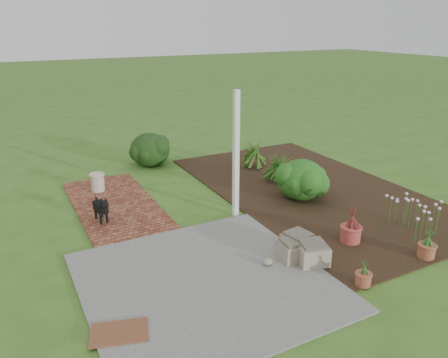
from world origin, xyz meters
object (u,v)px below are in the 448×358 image
stone_trough_near (312,254)px  evergreen_shrub (301,179)px  black_dog (101,207)px  cream_ceramic_urn (98,183)px

stone_trough_near → evergreen_shrub: 2.74m
black_dog → evergreen_shrub: bearing=-17.6°
stone_trough_near → cream_ceramic_urn: size_ratio=1.15×
stone_trough_near → evergreen_shrub: bearing=56.7°
evergreen_shrub → stone_trough_near: bearing=-123.3°
black_dog → cream_ceramic_urn: 1.70m
stone_trough_near → evergreen_shrub: evergreen_shrub is taller
stone_trough_near → cream_ceramic_urn: bearing=116.1°
evergreen_shrub → cream_ceramic_urn: bearing=147.3°
black_dog → cream_ceramic_urn: (0.29, 1.67, -0.10)m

